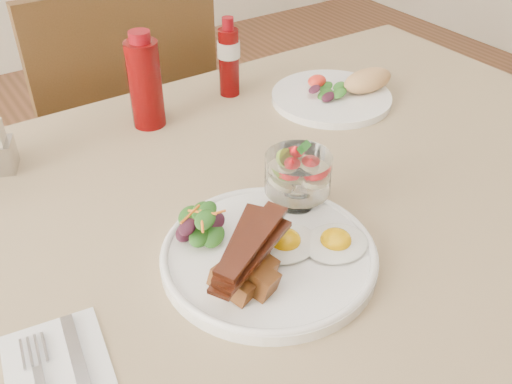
# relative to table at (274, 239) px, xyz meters

# --- Properties ---
(table) EXTENTS (1.33, 0.88, 0.75)m
(table) POSITION_rel_table_xyz_m (0.00, 0.00, 0.00)
(table) COLOR #4E3318
(table) RESTS_ON ground
(chair_far) EXTENTS (0.42, 0.42, 0.93)m
(chair_far) POSITION_rel_table_xyz_m (0.00, 0.66, -0.14)
(chair_far) COLOR #4E3318
(chair_far) RESTS_ON ground
(main_plate) EXTENTS (0.28, 0.28, 0.02)m
(main_plate) POSITION_rel_table_xyz_m (-0.09, -0.12, 0.10)
(main_plate) COLOR white
(main_plate) RESTS_ON table
(fried_eggs) EXTENTS (0.15, 0.12, 0.02)m
(fried_eggs) POSITION_rel_table_xyz_m (-0.04, -0.14, 0.11)
(fried_eggs) COLOR white
(fried_eggs) RESTS_ON main_plate
(bacon_potato_pile) EXTENTS (0.14, 0.11, 0.06)m
(bacon_potato_pile) POSITION_rel_table_xyz_m (-0.14, -0.14, 0.13)
(bacon_potato_pile) COLOR brown
(bacon_potato_pile) RESTS_ON main_plate
(side_salad) EXTENTS (0.07, 0.07, 0.04)m
(side_salad) POSITION_rel_table_xyz_m (-0.15, -0.04, 0.12)
(side_salad) COLOR #194913
(side_salad) RESTS_ON main_plate
(fruit_cup) EXTENTS (0.09, 0.09, 0.09)m
(fruit_cup) POSITION_rel_table_xyz_m (-0.00, -0.05, 0.16)
(fruit_cup) COLOR white
(fruit_cup) RESTS_ON main_plate
(second_plate) EXTENTS (0.24, 0.23, 0.06)m
(second_plate) POSITION_rel_table_xyz_m (0.29, 0.19, 0.10)
(second_plate) COLOR white
(second_plate) RESTS_ON table
(ketchup_bottle) EXTENTS (0.07, 0.07, 0.17)m
(ketchup_bottle) POSITION_rel_table_xyz_m (-0.06, 0.30, 0.17)
(ketchup_bottle) COLOR #580505
(ketchup_bottle) RESTS_ON table
(hot_sauce_bottle) EXTENTS (0.06, 0.06, 0.15)m
(hot_sauce_bottle) POSITION_rel_table_xyz_m (0.12, 0.33, 0.16)
(hot_sauce_bottle) COLOR #580505
(hot_sauce_bottle) RESTS_ON table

